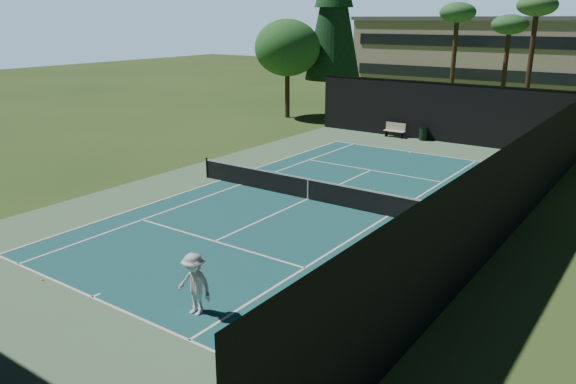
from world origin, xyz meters
name	(u,v)px	position (x,y,z in m)	size (l,w,h in m)	color
ground	(308,199)	(0.00, 0.00, 0.00)	(160.00, 160.00, 0.00)	#304C1C
apron_slab	(308,199)	(0.00, 0.00, 0.01)	(18.00, 32.00, 0.01)	#567C58
court_surface	(308,199)	(0.00, 0.00, 0.01)	(10.97, 23.77, 0.01)	#1B5657
court_lines	(308,199)	(0.00, 0.00, 0.02)	(11.07, 23.87, 0.01)	white
tennis_net	(308,188)	(0.00, 0.00, 0.56)	(12.90, 0.10, 1.10)	black
fence	(309,157)	(0.00, 0.06, 2.01)	(18.04, 32.05, 4.03)	black
player	(194,284)	(3.25, -10.75, 0.93)	(1.21, 0.69, 1.87)	silver
tennis_ball_a	(42,280)	(-2.28, -12.10, 0.04)	(0.07, 0.07, 0.07)	#EBF036
tennis_ball_b	(315,180)	(-1.43, 2.84, 0.03)	(0.06, 0.06, 0.06)	#D4E834
tennis_ball_c	(375,189)	(1.89, 3.20, 0.04)	(0.07, 0.07, 0.07)	#C7E433
tennis_ball_d	(297,169)	(-3.55, 4.25, 0.03)	(0.06, 0.06, 0.06)	#CFE133
park_bench	(395,129)	(-2.89, 15.62, 0.55)	(1.50, 0.45, 1.02)	beige
trash_bin	(423,134)	(-0.80, 15.71, 0.48)	(0.56, 0.56, 0.95)	black
pine_tree	(334,0)	(-12.00, 22.00, 9.55)	(4.80, 4.80, 15.00)	#462C1E
palm_a	(457,17)	(-2.00, 24.00, 8.19)	(2.80, 2.80, 9.32)	#41301B
palm_b	(509,28)	(1.50, 26.00, 7.36)	(2.80, 2.80, 8.42)	#452D1D
palm_c	(537,11)	(4.00, 23.00, 8.60)	(2.80, 2.80, 9.77)	#3F281B
decid_tree_c	(287,48)	(-14.00, 18.00, 5.76)	(5.44, 5.44, 8.09)	#4A361F
campus_building	(542,56)	(0.00, 45.98, 4.21)	(40.50, 12.50, 8.30)	#B6A48D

